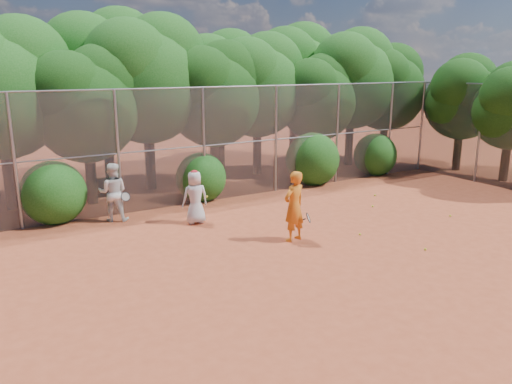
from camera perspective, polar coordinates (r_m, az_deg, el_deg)
ground at (r=13.61m, az=9.15°, el=-6.18°), size 80.00×80.00×0.00m
fence_back at (r=17.89m, az=-3.42°, el=5.68°), size 20.05×0.09×4.03m
fence_side at (r=22.46m, az=24.19°, el=6.21°), size 0.09×6.09×4.03m
tree_2 at (r=17.96m, az=-18.85°, el=9.91°), size 3.99×3.47×5.47m
tree_3 at (r=19.58m, az=-12.38°, el=13.01°), size 4.89×4.26×6.70m
tree_4 at (r=20.01m, az=-4.81°, el=11.47°), size 4.19×3.64×5.73m
tree_5 at (r=21.92m, az=0.22°, el=12.52°), size 4.51×3.92×6.17m
tree_6 at (r=22.54m, az=7.09°, el=10.98°), size 3.86×3.36×5.29m
tree_7 at (r=24.59m, az=10.98°, el=12.99°), size 4.77×4.14×6.53m
tree_8 at (r=25.76m, az=14.77°, el=11.80°), size 4.25×3.70×5.82m
tree_10 at (r=21.40m, az=-16.99°, el=13.43°), size 5.15×4.48×7.06m
tree_11 at (r=22.82m, az=-4.13°, el=12.84°), size 4.64×4.03×6.35m
tree_12 at (r=25.68m, az=4.45°, el=13.76°), size 5.02×4.37×6.88m
tree_13 at (r=24.70m, az=22.59°, el=10.30°), size 3.86×3.36×5.29m
tree_14 at (r=23.14m, az=27.24°, el=9.05°), size 3.61×3.14×4.94m
bush_0 at (r=16.55m, az=-22.18°, el=0.22°), size 2.00×2.00×2.00m
bush_1 at (r=17.98m, az=-6.29°, el=1.93°), size 1.80×1.80×1.80m
bush_2 at (r=20.50m, az=6.47°, el=4.02°), size 2.20×2.20×2.20m
bush_3 at (r=22.81m, az=13.47°, el=4.37°), size 1.90×1.90×1.90m
player_yellow at (r=13.65m, az=4.37°, el=-1.64°), size 0.90×0.67×1.96m
player_teen at (r=15.28m, az=-6.98°, el=-0.58°), size 0.85×0.60×1.67m
player_white at (r=16.02m, az=-16.04°, el=-0.03°), size 1.10×1.01×1.83m
ball_0 at (r=17.55m, az=13.19°, el=-1.58°), size 0.07×0.07×0.07m
ball_1 at (r=13.89m, az=18.79°, el=-6.21°), size 0.07×0.07×0.07m
ball_2 at (r=17.18m, az=21.31°, el=-2.54°), size 0.07×0.07×0.07m
ball_3 at (r=14.60m, az=11.80°, el=-4.73°), size 0.07×0.07×0.07m
ball_4 at (r=19.05m, az=13.45°, el=-0.36°), size 0.07×0.07×0.07m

